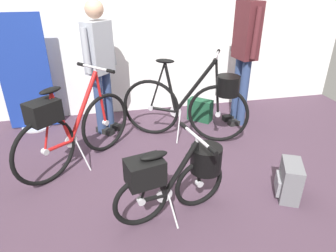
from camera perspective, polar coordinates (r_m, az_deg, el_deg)
ground_plane at (r=2.92m, az=2.01°, el=-11.28°), size 6.06×6.06×0.00m
back_wall at (r=4.25m, az=-4.50°, el=20.08°), size 6.06×0.10×2.63m
floor_banner_stand at (r=4.12m, az=-25.62°, el=7.77°), size 0.60×0.36×1.45m
folding_bike_foreground at (r=2.39m, az=1.67°, el=-9.35°), size 0.97×0.52×0.71m
display_bike_left at (r=3.51m, az=4.96°, el=4.49°), size 1.40×0.75×1.06m
display_bike_right at (r=3.10m, az=-18.20°, el=-0.45°), size 1.10×1.00×1.00m
visitor_near_wall at (r=3.91m, az=14.73°, el=15.08°), size 0.30×0.53×1.82m
visitor_browsing at (r=3.67m, az=-13.02°, el=11.98°), size 0.39×0.41×1.60m
backpack_on_floor at (r=2.90m, az=22.35°, el=-9.69°), size 0.29×0.35×0.34m
handbag_on_floor at (r=4.14m, az=6.23°, el=3.07°), size 0.35×0.33×0.30m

